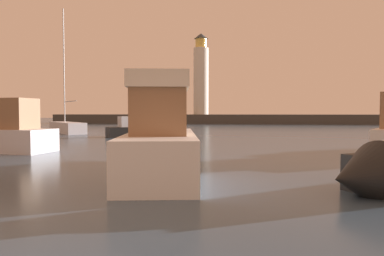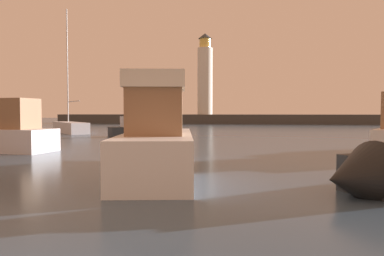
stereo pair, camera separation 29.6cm
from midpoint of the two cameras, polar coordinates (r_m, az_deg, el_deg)
ground_plane at (r=37.35m, az=4.44°, el=-0.94°), size 220.00×220.00×0.00m
breakwater at (r=72.63m, az=6.47°, el=1.43°), size 72.37×5.91×1.86m
lighthouse at (r=73.41m, az=2.21°, el=8.27°), size 3.06×3.06×16.45m
motorboat_1 at (r=13.46m, az=-4.61°, el=-2.28°), size 3.79×9.11×3.80m
motorboat_2 at (r=33.39m, az=-7.81°, el=-0.26°), size 5.52×4.59×2.12m
sailboat_moored at (r=41.53m, az=-18.69°, el=0.18°), size 6.96×7.50×13.69m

